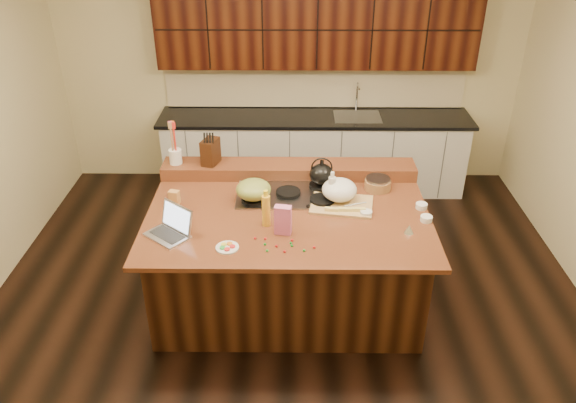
{
  "coord_description": "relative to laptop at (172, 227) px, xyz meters",
  "views": [
    {
      "loc": [
        0.04,
        -4.09,
        3.39
      ],
      "look_at": [
        0.0,
        0.05,
        1.0
      ],
      "focal_mm": 35.0,
      "sensor_mm": 36.0,
      "label": 1
    }
  ],
  "objects": [
    {
      "name": "room",
      "position": [
        0.92,
        0.34,
        0.37
      ],
      "size": [
        5.52,
        5.02,
        2.72
      ],
      "color": "black",
      "rests_on": "ground"
    },
    {
      "name": "island",
      "position": [
        0.92,
        0.34,
        -0.52
      ],
      "size": [
        2.4,
        1.6,
        0.92
      ],
      "color": "black",
      "rests_on": "ground"
    },
    {
      "name": "back_ledge",
      "position": [
        0.92,
        1.04,
        -0.0
      ],
      "size": [
        2.4,
        0.3,
        0.12
      ],
      "primitive_type": "cube",
      "color": "black",
      "rests_on": "island"
    },
    {
      "name": "cooktop",
      "position": [
        0.92,
        0.64,
        -0.05
      ],
      "size": [
        0.92,
        0.52,
        0.05
      ],
      "color": "gray",
      "rests_on": "island"
    },
    {
      "name": "back_counter",
      "position": [
        1.22,
        2.56,
        0.0
      ],
      "size": [
        3.7,
        0.66,
        2.4
      ],
      "color": "silver",
      "rests_on": "ground"
    },
    {
      "name": "kettle",
      "position": [
        1.22,
        0.77,
        0.08
      ],
      "size": [
        0.24,
        0.24,
        0.2
      ],
      "primitive_type": "ellipsoid",
      "rotation": [
        0.0,
        0.0,
        -0.11
      ],
      "color": "black",
      "rests_on": "cooktop"
    },
    {
      "name": "green_bowl",
      "position": [
        0.62,
        0.51,
        0.07
      ],
      "size": [
        0.32,
        0.32,
        0.17
      ],
      "primitive_type": "ellipsoid",
      "rotation": [
        0.0,
        0.0,
        0.06
      ],
      "color": "olive",
      "rests_on": "cooktop"
    },
    {
      "name": "laptop",
      "position": [
        0.0,
        0.0,
        0.0
      ],
      "size": [
        0.42,
        0.41,
        0.23
      ],
      "rotation": [
        0.0,
        0.0,
        -0.69
      ],
      "color": "#B7B7BC",
      "rests_on": "island"
    },
    {
      "name": "oil_bottle",
      "position": [
        0.75,
        0.14,
        0.07
      ],
      "size": [
        0.09,
        0.09,
        0.27
      ],
      "primitive_type": "cylinder",
      "rotation": [
        0.0,
        0.0,
        0.36
      ],
      "color": "gold",
      "rests_on": "island"
    },
    {
      "name": "vinegar_bottle",
      "position": [
        1.3,
        0.51,
        0.06
      ],
      "size": [
        0.08,
        0.08,
        0.25
      ],
      "primitive_type": "cylinder",
      "rotation": [
        0.0,
        0.0,
        0.2
      ],
      "color": "silver",
      "rests_on": "island"
    },
    {
      "name": "wooden_tray",
      "position": [
        1.37,
        0.51,
        0.03
      ],
      "size": [
        0.58,
        0.46,
        0.21
      ],
      "rotation": [
        0.0,
        0.0,
        -0.16
      ],
      "color": "tan",
      "rests_on": "island"
    },
    {
      "name": "ramekin_a",
      "position": [
        2.07,
        0.21,
        -0.04
      ],
      "size": [
        0.12,
        0.12,
        0.04
      ],
      "primitive_type": "cylinder",
      "rotation": [
        0.0,
        0.0,
        -0.26
      ],
      "color": "white",
      "rests_on": "island"
    },
    {
      "name": "ramekin_b",
      "position": [
        2.07,
        0.42,
        -0.04
      ],
      "size": [
        0.13,
        0.13,
        0.04
      ],
      "primitive_type": "cylinder",
      "rotation": [
        0.0,
        0.0,
        0.39
      ],
      "color": "white",
      "rests_on": "island"
    },
    {
      "name": "ramekin_c",
      "position": [
        1.58,
        0.29,
        -0.04
      ],
      "size": [
        0.12,
        0.12,
        0.04
      ],
      "primitive_type": "cylinder",
      "rotation": [
        0.0,
        0.0,
        0.19
      ],
      "color": "white",
      "rests_on": "island"
    },
    {
      "name": "strainer_bowl",
      "position": [
        1.74,
        0.77,
        -0.02
      ],
      "size": [
        0.29,
        0.29,
        0.09
      ],
      "primitive_type": "cylinder",
      "rotation": [
        0.0,
        0.0,
        -0.23
      ],
      "color": "#996B3F",
      "rests_on": "island"
    },
    {
      "name": "kitchen_timer",
      "position": [
        1.9,
        0.03,
        -0.03
      ],
      "size": [
        0.1,
        0.1,
        0.07
      ],
      "primitive_type": "cone",
      "rotation": [
        0.0,
        0.0,
        -0.29
      ],
      "color": "silver",
      "rests_on": "island"
    },
    {
      "name": "pink_bag",
      "position": [
        0.89,
        0.02,
        0.06
      ],
      "size": [
        0.14,
        0.09,
        0.25
      ],
      "primitive_type": "cube",
      "rotation": [
        0.0,
        0.0,
        -0.17
      ],
      "color": "#D7659C",
      "rests_on": "island"
    },
    {
      "name": "candy_plate",
      "position": [
        0.46,
        -0.2,
        -0.06
      ],
      "size": [
        0.21,
        0.21,
        0.01
      ],
      "primitive_type": "cylinder",
      "rotation": [
        0.0,
        0.0,
        0.2
      ],
      "color": "white",
      "rests_on": "island"
    },
    {
      "name": "package_box",
      "position": [
        -0.07,
        0.48,
        -0.0
      ],
      "size": [
        0.1,
        0.08,
        0.12
      ],
      "primitive_type": "cube",
      "rotation": [
        0.0,
        0.0,
        -0.27
      ],
      "color": "#C68845",
      "rests_on": "island"
    },
    {
      "name": "utensil_crock",
      "position": [
        -0.15,
        1.04,
        0.13
      ],
      "size": [
        0.15,
        0.15,
        0.14
      ],
      "primitive_type": "cylinder",
      "rotation": [
        0.0,
        0.0,
        -0.29
      ],
      "color": "white",
      "rests_on": "back_ledge"
    },
    {
      "name": "knife_block",
      "position": [
        0.19,
        1.04,
        0.18
      ],
      "size": [
        0.18,
        0.23,
        0.24
      ],
      "primitive_type": "cube",
      "rotation": [
        0.0,
        0.0,
        -0.32
      ],
      "color": "black",
      "rests_on": "back_ledge"
    },
    {
      "name": "gumdrop_0",
      "position": [
        1.13,
        -0.19,
        -0.05
      ],
      "size": [
        0.02,
        0.02,
        0.02
      ],
      "primitive_type": "ellipsoid",
      "color": "red",
      "rests_on": "island"
    },
    {
      "name": "gumdrop_1",
      "position": [
        0.96,
        -0.17,
        -0.05
      ],
      "size": [
        0.02,
        0.02,
        0.02
      ],
      "primitive_type": "ellipsoid",
      "color": "#198C26",
      "rests_on": "island"
    },
    {
      "name": "gumdrop_2",
      "position": [
        0.75,
        -0.08,
        -0.05
      ],
      "size": [
        0.02,
        0.02,
        0.02
      ],
      "primitive_type": "ellipsoid",
      "color": "red",
      "rests_on": "island"
    },
    {
      "name": "gumdrop_3",
      "position": [
        0.77,
        -0.24,
        -0.05
      ],
      "size": [
        0.02,
        0.02,
        0.02
      ],
      "primitive_type": "ellipsoid",
      "color": "#198C26",
      "rests_on": "island"
    },
    {
      "name": "gumdrop_4",
      "position": [
        0.9,
        -0.25,
        -0.05
      ],
      "size": [
        0.02,
        0.02,
        0.02
      ],
      "primitive_type": "ellipsoid",
      "color": "red",
      "rests_on": "island"
    },
    {
      "name": "gumdrop_5",
      "position": [
        0.95,
        -0.14,
        -0.05
      ],
      "size": [
        0.02,
        0.02,
        0.02
      ],
      "primitive_type": "ellipsoid",
      "color": "#198C26",
      "rests_on": "island"
    },
    {
      "name": "gumdrop_6",
      "position": [
        0.84,
        -0.18,
        -0.05
      ],
      "size": [
        0.02,
        0.02,
        0.02
      ],
      "primitive_type": "ellipsoid",
      "color": "red",
      "rests_on": "island"
    },
    {
      "name": "gumdrop_7",
      "position": [
        1.05,
        -0.24,
        -0.05
      ],
      "size": [
        0.02,
        0.02,
        0.02
      ],
      "primitive_type": "ellipsoid",
      "color": "#198C26",
      "rests_on": "island"
    },
    {
      "name": "gumdrop_8",
      "position": [
        0.96,
        -0.1,
        -0.05
      ],
      "size": [
        0.02,
        0.02,
        0.02
      ],
      "primitive_type": "ellipsoid",
      "color": "red",
      "rests_on": "island"
    },
    {
      "name": "gumdrop_9",
      "position": [
        0.75,
        -0.16,
        -0.05
      ],
      "size": [
        0.02,
        0.02,
        0.02
      ],
      "primitive_type": "ellipsoid",
      "color": "#198C26",
      "rests_on": "island"
    },
    {
      "name": "gumdrop_10",
      "position": [
        0.67,
        -0.07,
        -0.05
      ],
      "size": [
        0.02,
        0.02,
        0.02
      ],
      "primitive_type": "ellipsoid",
      "color": "red",
      "rests_on": "island"
    }
  ]
}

